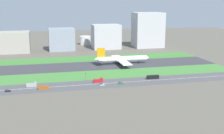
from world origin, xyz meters
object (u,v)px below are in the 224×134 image
object	(u,v)px
car_0	(7,91)
hangar_building	(62,39)
truck_2	(43,87)
office_tower	(106,37)
terminal_building	(15,42)
cargo_warehouse	(148,30)
car_2	(121,83)
traffic_light	(86,76)
airliner	(121,59)
truck_1	(98,81)
truck_0	(32,85)
fuel_tank_centre	(85,40)
fuel_tank_west	(67,40)
car_1	(102,84)
bus_0	(153,77)

from	to	relation	value
car_0	hangar_building	xyz separation A→B (m)	(56.04, 192.00, 14.99)
truck_2	office_tower	world-z (taller)	office_tower
terminal_building	cargo_warehouse	size ratio (longest dim) A/B	0.76
car_2	hangar_building	distance (m)	196.16
car_2	traffic_light	bearing A→B (deg)	-32.97
airliner	truck_1	world-z (taller)	airliner
truck_0	traffic_light	size ratio (longest dim) A/B	1.17
cargo_warehouse	fuel_tank_centre	world-z (taller)	cargo_warehouse
car_0	cargo_warehouse	size ratio (longest dim) A/B	0.08
office_tower	truck_2	bearing A→B (deg)	-116.24
truck_1	hangar_building	world-z (taller)	hangar_building
fuel_tank_west	car_1	bearing A→B (deg)	-87.86
office_tower	fuel_tank_west	bearing A→B (deg)	140.46
bus_0	fuel_tank_west	bearing A→B (deg)	104.60
car_0	traffic_light	size ratio (longest dim) A/B	0.61
airliner	car_0	xyz separation A→B (m)	(-114.87, -78.00, -5.31)
car_1	truck_0	bearing A→B (deg)	-9.77
car_2	fuel_tank_west	xyz separation A→B (m)	(-25.54, 237.00, 7.04)
car_1	cargo_warehouse	bearing A→B (deg)	-120.16
office_tower	bus_0	bearing A→B (deg)	-88.54
bus_0	truck_0	bearing A→B (deg)	180.00
truck_1	truck_0	world-z (taller)	same
office_tower	car_2	bearing A→B (deg)	-98.58
office_tower	car_1	bearing A→B (deg)	-103.37
truck_0	fuel_tank_centre	world-z (taller)	fuel_tank_centre
traffic_light	fuel_tank_west	world-z (taller)	fuel_tank_west
truck_2	car_2	distance (m)	65.67
traffic_light	car_0	bearing A→B (deg)	-164.65
hangar_building	fuel_tank_centre	size ratio (longest dim) A/B	2.07
bus_0	cargo_warehouse	xyz separation A→B (m)	(61.27, 182.00, 24.72)
truck_0	car_1	world-z (taller)	truck_0
cargo_warehouse	bus_0	bearing A→B (deg)	-108.61
office_tower	traffic_light	bearing A→B (deg)	-108.05
traffic_light	office_tower	world-z (taller)	office_tower
truck_0	fuel_tank_west	world-z (taller)	fuel_tank_west
hangar_building	cargo_warehouse	size ratio (longest dim) A/B	0.69
bus_0	cargo_warehouse	size ratio (longest dim) A/B	0.22
car_1	fuel_tank_centre	world-z (taller)	fuel_tank_centre
car_1	hangar_building	xyz separation A→B (m)	(-20.58, 192.00, 14.99)
car_0	office_tower	bearing A→B (deg)	-122.49
terminal_building	office_tower	size ratio (longest dim) A/B	0.98
traffic_light	hangar_building	world-z (taller)	hangar_building
truck_0	terminal_building	size ratio (longest dim) A/B	0.21
car_2	bus_0	bearing A→B (deg)	-163.43
car_2	fuel_tank_west	size ratio (longest dim) A/B	0.24
fuel_tank_centre	traffic_light	bearing A→B (deg)	-98.12
truck_0	terminal_building	xyz separation A→B (m)	(-27.06, 182.00, 12.41)
office_tower	truck_1	bearing A→B (deg)	-104.37
car_2	traffic_light	size ratio (longest dim) A/B	0.61
car_0	cargo_warehouse	world-z (taller)	cargo_warehouse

